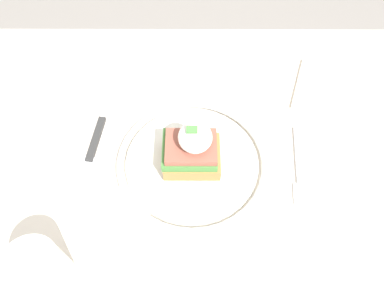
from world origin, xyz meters
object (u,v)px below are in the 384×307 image
fork (299,169)px  cup (40,273)px  knife (91,156)px  napkin (332,91)px  sandwich (192,149)px  plate (192,162)px

fork → cup: (0.36, 0.18, 0.04)m
knife → napkin: same height
fork → knife: knife is taller
sandwich → knife: sandwich is taller
fork → cup: 0.41m
plate → fork: plate is taller
sandwich → napkin: 0.30m
fork → napkin: size_ratio=1.10×
fork → knife: size_ratio=0.77×
napkin → cup: bearing=37.1°
sandwich → napkin: bearing=-148.9°
plate → fork: bearing=177.2°
knife → cup: cup is taller
knife → fork: bearing=176.1°
knife → cup: (0.03, 0.20, 0.04)m
fork → knife: bearing=-3.9°
plate → cup: (0.19, 0.18, 0.04)m
sandwich → knife: 0.17m
plate → cup: bearing=43.9°
sandwich → fork: (-0.17, 0.01, -0.05)m
plate → cup: size_ratio=2.68×
plate → sandwich: (-0.00, 0.00, 0.04)m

